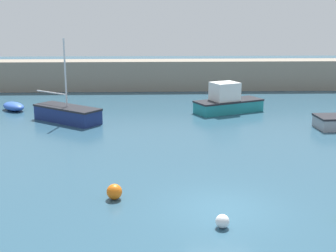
# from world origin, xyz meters

# --- Properties ---
(ground_plane) EXTENTS (120.00, 120.00, 0.20)m
(ground_plane) POSITION_xyz_m (0.00, 0.00, -0.10)
(ground_plane) COLOR #284C60
(harbor_breakwater) EXTENTS (62.23, 2.68, 2.66)m
(harbor_breakwater) POSITION_xyz_m (0.00, 26.95, 1.33)
(harbor_breakwater) COLOR gray
(harbor_breakwater) RESTS_ON ground_plane
(motorboat_with_cabin) EXTENTS (5.21, 3.65, 2.16)m
(motorboat_with_cabin) POSITION_xyz_m (2.82, 16.67, 0.78)
(motorboat_with_cabin) COLOR teal
(motorboat_with_cabin) RESTS_ON ground_plane
(dinghy_near_pier) EXTENTS (2.39, 2.49, 0.61)m
(dinghy_near_pier) POSITION_xyz_m (-12.53, 17.80, 0.30)
(dinghy_near_pier) COLOR #2D56B7
(dinghy_near_pier) RESTS_ON ground_plane
(sailboat_short_mast) EXTENTS (4.79, 4.20, 5.35)m
(sailboat_short_mast) POSITION_xyz_m (-8.02, 14.14, 0.53)
(sailboat_short_mast) COLOR navy
(sailboat_short_mast) RESTS_ON ground_plane
(mooring_buoy_white) EXTENTS (0.46, 0.46, 0.46)m
(mooring_buoy_white) POSITION_xyz_m (-0.22, -1.53, 0.23)
(mooring_buoy_white) COLOR white
(mooring_buoy_white) RESTS_ON ground_plane
(mooring_buoy_orange) EXTENTS (0.60, 0.60, 0.60)m
(mooring_buoy_orange) POSITION_xyz_m (-3.98, 1.04, 0.30)
(mooring_buoy_orange) COLOR orange
(mooring_buoy_orange) RESTS_ON ground_plane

